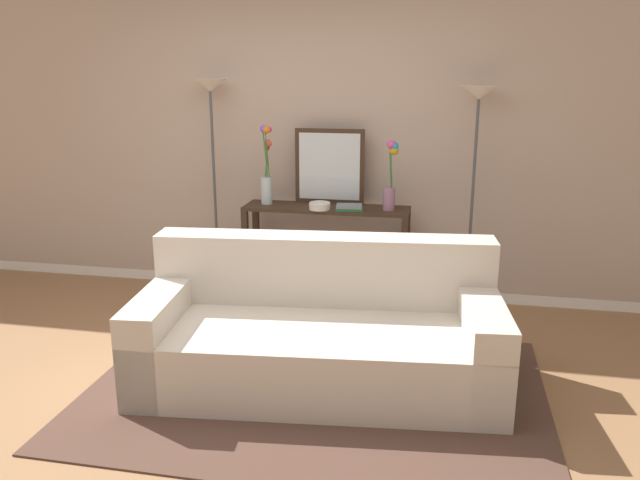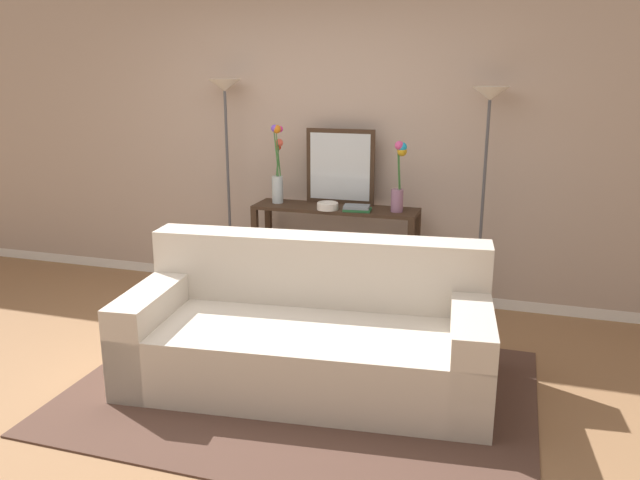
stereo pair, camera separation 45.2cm
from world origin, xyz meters
name	(u,v)px [view 2 (the right image)]	position (x,y,z in m)	size (l,w,h in m)	color
ground_plane	(206,399)	(0.00, 0.00, -0.01)	(16.00, 16.00, 0.02)	#936B47
back_wall	(313,121)	(0.00, 2.13, 1.51)	(12.00, 0.15, 3.02)	white
area_rug	(302,390)	(0.53, 0.26, 0.01)	(2.80, 1.96, 0.01)	#51382D
couch	(309,335)	(0.52, 0.42, 0.31)	(2.32, 1.22, 0.88)	beige
console_table	(335,238)	(0.31, 1.77, 0.58)	(1.36, 0.35, 0.84)	#382619
floor_lamp_left	(226,127)	(-0.69, 1.85, 1.46)	(0.28, 0.28, 1.86)	#4C4C51
floor_lamp_right	(487,139)	(1.47, 1.85, 1.43)	(0.28, 0.28, 1.81)	#4C4C51
wall_mirror	(340,167)	(0.30, 1.92, 1.15)	(0.58, 0.02, 0.62)	#382619
vase_tall_flowers	(278,170)	(-0.20, 1.79, 1.12)	(0.11, 0.13, 0.66)	silver
vase_short_flowers	(399,179)	(0.83, 1.74, 1.11)	(0.12, 0.12, 0.56)	gray
fruit_bowl	(328,206)	(0.27, 1.66, 0.87)	(0.17, 0.17, 0.06)	silver
book_stack	(357,208)	(0.51, 1.68, 0.87)	(0.23, 0.16, 0.05)	#236033
book_row_under_console	(294,293)	(-0.06, 1.77, 0.06)	(0.37, 0.16, 0.13)	#1E7075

